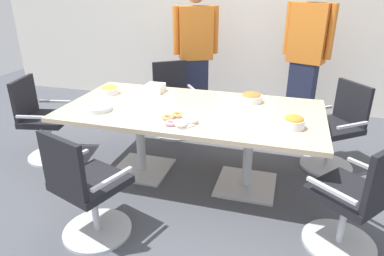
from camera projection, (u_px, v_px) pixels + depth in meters
name	position (u px, v px, depth m)	size (l,w,h in m)	color
ground_plane	(192.00, 178.00, 3.51)	(10.00, 10.00, 0.01)	#4C4F56
back_wall	(237.00, 14.00, 5.07)	(8.00, 0.10, 2.80)	white
conference_table	(192.00, 121.00, 3.26)	(2.40, 1.20, 0.75)	#CCB793
office_chair_0	(354.00, 203.00, 2.42)	(0.76, 0.76, 0.91)	silver
office_chair_1	(336.00, 131.00, 3.57)	(0.76, 0.76, 0.91)	silver
office_chair_2	(173.00, 103.00, 4.41)	(0.75, 0.75, 0.91)	silver
office_chair_3	(43.00, 124.00, 3.77)	(0.64, 0.64, 0.91)	silver
office_chair_4	(86.00, 192.00, 2.55)	(0.69, 0.69, 0.91)	silver
person_standing_0	(196.00, 52.00, 4.64)	(0.59, 0.38, 1.82)	#232842
person_standing_1	(306.00, 55.00, 4.29)	(0.60, 0.36, 1.89)	#232842
snack_bowl_pretzels	(251.00, 97.00, 3.36)	(0.21, 0.21, 0.10)	white
snack_bowl_chips_orange	(294.00, 122.00, 2.76)	(0.18, 0.18, 0.11)	white
snack_bowl_chips_yellow	(109.00, 90.00, 3.60)	(0.18, 0.18, 0.09)	white
donut_platter	(179.00, 120.00, 2.89)	(0.32, 0.31, 0.04)	white
plate_stack	(99.00, 108.00, 3.15)	(0.23, 0.23, 0.04)	white
napkin_pile	(155.00, 88.00, 3.67)	(0.18, 0.18, 0.09)	white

